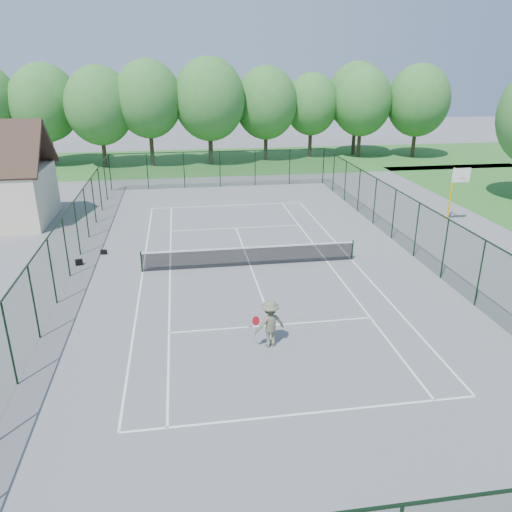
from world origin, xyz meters
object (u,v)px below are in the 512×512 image
at_px(basketball_goal, 457,184).
at_px(sports_bag_a, 79,262).
at_px(tennis_net, 250,255).
at_px(tennis_player, 270,324).

relative_size(basketball_goal, sports_bag_a, 9.80).
height_order(basketball_goal, sports_bag_a, basketball_goal).
bearing_deg(tennis_net, tennis_player, -92.85).
height_order(tennis_net, sports_bag_a, tennis_net).
xyz_separation_m(tennis_net, tennis_player, (-0.39, -7.89, 0.34)).
bearing_deg(basketball_goal, tennis_player, -137.41).
bearing_deg(sports_bag_a, basketball_goal, 0.08).
distance_m(tennis_net, basketball_goal, 15.49).
distance_m(basketball_goal, tennis_player, 20.02).
bearing_deg(sports_bag_a, tennis_player, -58.11).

